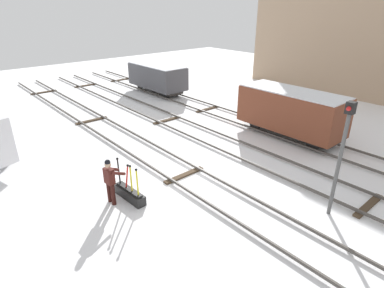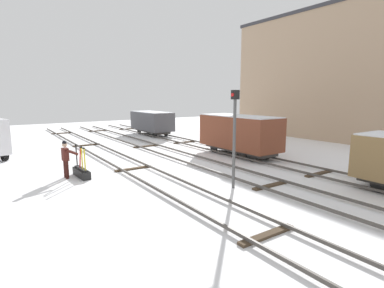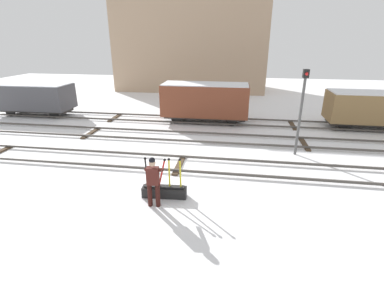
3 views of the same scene
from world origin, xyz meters
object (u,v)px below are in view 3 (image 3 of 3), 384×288
object	(u,v)px
switch_lever_frame	(164,190)
freight_car_back_track	(35,97)
freight_car_mid_siding	(379,108)
freight_car_far_end	(205,100)
signal_post	(302,104)
rail_worker	(153,179)

from	to	relation	value
switch_lever_frame	freight_car_back_track	xyz separation A→B (m)	(-11.64, 9.43, 1.03)
switch_lever_frame	freight_car_mid_siding	xyz separation A→B (m)	(10.61, 9.43, 1.04)
freight_car_mid_siding	freight_car_back_track	bearing A→B (deg)	-179.04
freight_car_mid_siding	freight_car_far_end	bearing A→B (deg)	-179.04
switch_lever_frame	freight_car_far_end	size ratio (longest dim) A/B	0.28
freight_car_mid_siding	switch_lever_frame	bearing A→B (deg)	-137.41
freight_car_back_track	freight_car_far_end	bearing A→B (deg)	-0.45
freight_car_mid_siding	signal_post	bearing A→B (deg)	-137.71
freight_car_far_end	freight_car_back_track	xyz separation A→B (m)	(-11.98, 0.00, -0.14)
switch_lever_frame	freight_car_back_track	distance (m)	15.01
switch_lever_frame	rail_worker	bearing A→B (deg)	-112.17
freight_car_mid_siding	freight_car_far_end	xyz separation A→B (m)	(-10.26, -0.00, 0.13)
freight_car_mid_siding	freight_car_back_track	size ratio (longest dim) A/B	1.12
switch_lever_frame	freight_car_far_end	distance (m)	9.51
switch_lever_frame	rail_worker	xyz separation A→B (m)	(-0.19, -0.58, 0.71)
rail_worker	freight_car_mid_siding	bearing A→B (deg)	39.14
switch_lever_frame	freight_car_back_track	world-z (taller)	freight_car_back_track
freight_car_far_end	signal_post	bearing A→B (deg)	-44.92
switch_lever_frame	freight_car_mid_siding	bearing A→B (deg)	37.94
rail_worker	freight_car_far_end	world-z (taller)	freight_car_far_end
freight_car_mid_siding	rail_worker	bearing A→B (deg)	-136.22
signal_post	freight_car_mid_siding	size ratio (longest dim) A/B	0.68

